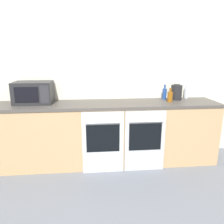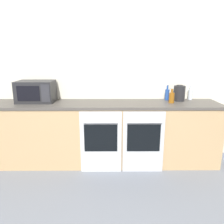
{
  "view_description": "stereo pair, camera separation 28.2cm",
  "coord_description": "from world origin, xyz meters",
  "px_view_note": "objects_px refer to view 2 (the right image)",
  "views": [
    {
      "loc": [
        -0.16,
        -1.09,
        1.6
      ],
      "look_at": [
        0.14,
        2.0,
        0.79
      ],
      "focal_mm": 35.0,
      "sensor_mm": 36.0,
      "label": 1
    },
    {
      "loc": [
        0.12,
        -1.11,
        1.6
      ],
      "look_at": [
        0.14,
        2.0,
        0.79
      ],
      "focal_mm": 35.0,
      "sensor_mm": 36.0,
      "label": 2
    }
  ],
  "objects_px": {
    "oven_left": "(101,142)",
    "bottle_clear": "(190,94)",
    "oven_right": "(143,142)",
    "bottle_amber": "(172,97)",
    "bottle_blue": "(167,94)",
    "kettle": "(179,93)",
    "microwave": "(36,91)"
  },
  "relations": [
    {
      "from": "oven_left",
      "to": "bottle_amber",
      "type": "distance_m",
      "value": 1.2
    },
    {
      "from": "bottle_blue",
      "to": "kettle",
      "type": "bearing_deg",
      "value": -20.51
    },
    {
      "from": "oven_right",
      "to": "kettle",
      "type": "bearing_deg",
      "value": 37.57
    },
    {
      "from": "oven_left",
      "to": "oven_right",
      "type": "bearing_deg",
      "value": 0.0
    },
    {
      "from": "microwave",
      "to": "kettle",
      "type": "height_order",
      "value": "microwave"
    },
    {
      "from": "oven_left",
      "to": "bottle_clear",
      "type": "distance_m",
      "value": 1.59
    },
    {
      "from": "oven_right",
      "to": "bottle_blue",
      "type": "xyz_separation_m",
      "value": [
        0.42,
        0.51,
        0.57
      ]
    },
    {
      "from": "bottle_clear",
      "to": "kettle",
      "type": "xyz_separation_m",
      "value": [
        -0.21,
        -0.1,
        0.03
      ]
    },
    {
      "from": "oven_left",
      "to": "bottle_amber",
      "type": "height_order",
      "value": "bottle_amber"
    },
    {
      "from": "oven_right",
      "to": "kettle",
      "type": "distance_m",
      "value": 0.95
    },
    {
      "from": "oven_left",
      "to": "bottle_amber",
      "type": "relative_size",
      "value": 4.26
    },
    {
      "from": "bottle_blue",
      "to": "kettle",
      "type": "xyz_separation_m",
      "value": [
        0.17,
        -0.06,
        0.03
      ]
    },
    {
      "from": "kettle",
      "to": "oven_right",
      "type": "bearing_deg",
      "value": -142.43
    },
    {
      "from": "microwave",
      "to": "bottle_amber",
      "type": "height_order",
      "value": "microwave"
    },
    {
      "from": "microwave",
      "to": "bottle_blue",
      "type": "xyz_separation_m",
      "value": [
        1.96,
        0.13,
        -0.07
      ]
    },
    {
      "from": "microwave",
      "to": "bottle_clear",
      "type": "bearing_deg",
      "value": 4.08
    },
    {
      "from": "bottle_amber",
      "to": "oven_left",
      "type": "bearing_deg",
      "value": -163.67
    },
    {
      "from": "bottle_blue",
      "to": "bottle_clear",
      "type": "bearing_deg",
      "value": 6.05
    },
    {
      "from": "oven_left",
      "to": "bottle_clear",
      "type": "relative_size",
      "value": 4.02
    },
    {
      "from": "oven_right",
      "to": "bottle_amber",
      "type": "distance_m",
      "value": 0.77
    },
    {
      "from": "oven_right",
      "to": "microwave",
      "type": "bearing_deg",
      "value": 165.97
    },
    {
      "from": "bottle_clear",
      "to": "bottle_amber",
      "type": "relative_size",
      "value": 1.06
    },
    {
      "from": "oven_left",
      "to": "oven_right",
      "type": "relative_size",
      "value": 1.0
    },
    {
      "from": "bottle_blue",
      "to": "kettle",
      "type": "distance_m",
      "value": 0.18
    },
    {
      "from": "oven_right",
      "to": "bottle_amber",
      "type": "height_order",
      "value": "bottle_amber"
    },
    {
      "from": "oven_right",
      "to": "bottle_clear",
      "type": "distance_m",
      "value": 1.12
    },
    {
      "from": "bottle_clear",
      "to": "kettle",
      "type": "distance_m",
      "value": 0.23
    },
    {
      "from": "bottle_clear",
      "to": "bottle_blue",
      "type": "distance_m",
      "value": 0.37
    },
    {
      "from": "microwave",
      "to": "bottle_clear",
      "type": "distance_m",
      "value": 2.34
    },
    {
      "from": "oven_left",
      "to": "kettle",
      "type": "height_order",
      "value": "kettle"
    },
    {
      "from": "bottle_clear",
      "to": "kettle",
      "type": "bearing_deg",
      "value": -153.73
    },
    {
      "from": "oven_left",
      "to": "bottle_blue",
      "type": "height_order",
      "value": "bottle_blue"
    }
  ]
}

